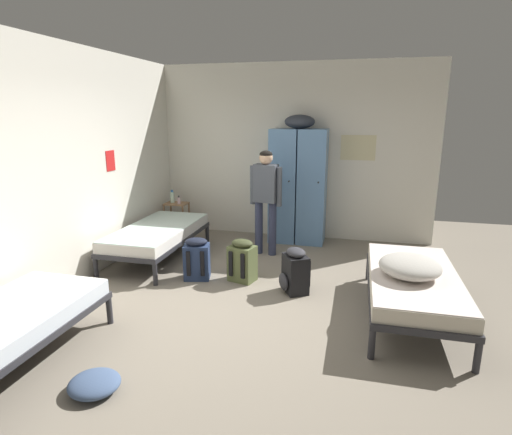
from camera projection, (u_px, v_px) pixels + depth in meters
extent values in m
plane|color=gray|center=(250.00, 306.00, 4.61)|extent=(9.05, 9.05, 0.00)
cube|color=silver|center=(293.00, 152.00, 6.94)|extent=(4.64, 0.06, 2.90)
cube|color=silver|center=(59.00, 170.00, 4.78)|extent=(0.06, 5.66, 2.90)
cube|color=beige|center=(358.00, 148.00, 6.63)|extent=(0.55, 0.01, 0.40)
cube|color=red|center=(110.00, 161.00, 5.71)|extent=(0.01, 0.20, 0.28)
cube|color=#5B84B2|center=(284.00, 186.00, 6.79)|extent=(0.44, 0.52, 1.85)
cylinder|color=black|center=(289.00, 181.00, 6.48)|extent=(0.02, 0.03, 0.02)
cube|color=#5B84B2|center=(312.00, 187.00, 6.69)|extent=(0.44, 0.52, 1.85)
cylinder|color=black|center=(318.00, 182.00, 6.37)|extent=(0.02, 0.03, 0.02)
ellipsoid|color=#333842|center=(300.00, 122.00, 6.48)|extent=(0.48, 0.36, 0.22)
cylinder|color=#99704C|center=(165.00, 221.00, 7.17)|extent=(0.03, 0.03, 0.55)
cylinder|color=#99704C|center=(183.00, 222.00, 7.09)|extent=(0.03, 0.03, 0.55)
cylinder|color=#99704C|center=(171.00, 217.00, 7.42)|extent=(0.03, 0.03, 0.55)
cylinder|color=#99704C|center=(189.00, 218.00, 7.34)|extent=(0.03, 0.03, 0.55)
cube|color=#99704C|center=(177.00, 224.00, 7.27)|extent=(0.38, 0.30, 0.02)
cube|color=#99704C|center=(176.00, 204.00, 7.18)|extent=(0.38, 0.30, 0.02)
cylinder|color=#28282D|center=(40.00, 302.00, 4.39)|extent=(0.06, 0.06, 0.28)
cylinder|color=#28282D|center=(109.00, 310.00, 4.20)|extent=(0.06, 0.06, 0.28)
cylinder|color=#28282D|center=(96.00, 269.00, 5.32)|extent=(0.06, 0.06, 0.28)
cylinder|color=#28282D|center=(155.00, 275.00, 5.12)|extent=(0.06, 0.06, 0.28)
cylinder|color=#28282D|center=(161.00, 230.00, 7.05)|extent=(0.06, 0.06, 0.28)
cylinder|color=#28282D|center=(207.00, 234.00, 6.86)|extent=(0.06, 0.06, 0.28)
cube|color=#28282D|center=(158.00, 238.00, 6.05)|extent=(0.90, 1.90, 0.06)
cube|color=silver|center=(158.00, 232.00, 6.02)|extent=(0.87, 1.84, 0.14)
cube|color=silver|center=(157.00, 227.00, 6.00)|extent=(0.86, 1.82, 0.01)
cylinder|color=#28282D|center=(438.00, 275.00, 5.12)|extent=(0.06, 0.06, 0.28)
cylinder|color=#28282D|center=(368.00, 269.00, 5.32)|extent=(0.06, 0.06, 0.28)
cylinder|color=#28282D|center=(477.00, 357.00, 3.39)|extent=(0.06, 0.06, 0.28)
cylinder|color=#28282D|center=(372.00, 344.00, 3.59)|extent=(0.06, 0.06, 0.28)
cube|color=#28282D|center=(412.00, 288.00, 4.31)|extent=(0.90, 1.90, 0.06)
cube|color=beige|center=(413.00, 280.00, 4.29)|extent=(0.87, 1.84, 0.14)
cube|color=silver|center=(414.00, 273.00, 4.27)|extent=(0.86, 1.82, 0.01)
ellipsoid|color=#B7B2A8|center=(410.00, 266.00, 4.15)|extent=(0.61, 0.65, 0.20)
cylinder|color=#2D334C|center=(272.00, 229.00, 6.18)|extent=(0.12, 0.12, 0.81)
cylinder|color=#2D334C|center=(259.00, 227.00, 6.25)|extent=(0.12, 0.12, 0.81)
cube|color=#474C56|center=(266.00, 183.00, 6.05)|extent=(0.36, 0.24, 0.56)
cylinder|color=#474C56|center=(279.00, 187.00, 5.98)|extent=(0.08, 0.08, 0.58)
cylinder|color=#474C56|center=(253.00, 185.00, 6.13)|extent=(0.08, 0.08, 0.58)
sphere|color=#DBAD89|center=(266.00, 158.00, 5.95)|extent=(0.20, 0.20, 0.20)
ellipsoid|color=black|center=(266.00, 154.00, 5.94)|extent=(0.19, 0.19, 0.11)
cylinder|color=silver|center=(172.00, 197.00, 7.20)|extent=(0.07, 0.07, 0.19)
cylinder|color=#2666B2|center=(172.00, 191.00, 7.17)|extent=(0.04, 0.04, 0.04)
cylinder|color=beige|center=(179.00, 200.00, 7.11)|extent=(0.06, 0.06, 0.11)
cylinder|color=black|center=(179.00, 197.00, 7.10)|extent=(0.03, 0.03, 0.03)
cube|color=black|center=(295.00, 274.00, 4.92)|extent=(0.37, 0.40, 0.46)
ellipsoid|color=#2D2D33|center=(283.00, 282.00, 4.90)|extent=(0.19, 0.25, 0.20)
ellipsoid|color=#2D2D33|center=(296.00, 252.00, 4.85)|extent=(0.33, 0.36, 0.10)
cube|color=black|center=(303.00, 268.00, 5.03)|extent=(0.05, 0.06, 0.32)
cube|color=black|center=(309.00, 273.00, 4.87)|extent=(0.05, 0.06, 0.32)
cube|color=#566038|center=(242.00, 263.00, 5.25)|extent=(0.37, 0.32, 0.46)
ellipsoid|color=#383D23|center=(248.00, 266.00, 5.40)|extent=(0.25, 0.14, 0.20)
ellipsoid|color=#383D23|center=(242.00, 243.00, 5.19)|extent=(0.34, 0.29, 0.10)
cube|color=black|center=(243.00, 266.00, 5.09)|extent=(0.05, 0.04, 0.32)
cube|color=black|center=(231.00, 264.00, 5.18)|extent=(0.05, 0.04, 0.32)
cube|color=navy|center=(197.00, 262.00, 5.31)|extent=(0.37, 0.31, 0.46)
ellipsoid|color=black|center=(199.00, 264.00, 5.48)|extent=(0.25, 0.14, 0.20)
ellipsoid|color=black|center=(196.00, 242.00, 5.25)|extent=(0.33, 0.28, 0.10)
cube|color=black|center=(202.00, 264.00, 5.18)|extent=(0.05, 0.04, 0.32)
cube|color=black|center=(188.00, 264.00, 5.18)|extent=(0.05, 0.04, 0.32)
ellipsoid|color=#42567A|center=(94.00, 384.00, 3.18)|extent=(0.40, 0.38, 0.13)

